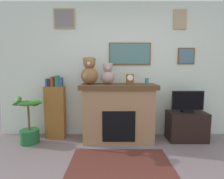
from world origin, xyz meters
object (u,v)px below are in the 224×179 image
Objects in this scene: bookshelf at (55,110)px; potted_plant at (29,124)px; teddy_bear_tan at (108,75)px; television at (187,102)px; teddy_bear_brown at (89,72)px; tv_stand at (186,126)px; fireplace at (118,112)px; mantel_clock at (130,79)px; candle_jar at (147,81)px.

potted_plant is (-0.39, -0.23, -0.21)m from bookshelf.
bookshelf is at bearing 174.14° from teddy_bear_tan.
teddy_bear_brown is (-1.79, -0.00, 0.55)m from television.
television is (0.00, -0.00, 0.46)m from tv_stand.
television is (1.27, -0.02, 0.19)m from fireplace.
potted_plant is 1.42m from teddy_bear_brown.
teddy_bear_brown is (1.07, 0.13, 0.93)m from potted_plant.
potted_plant is 4.64× the size of mantel_clock.
teddy_bear_brown is 0.33m from teddy_bear_tan.
bookshelf is 2.07× the size of television.
mantel_clock reaches higher than fireplace.
tv_stand is 1.13m from candle_jar.
candle_jar reaches higher than fireplace.
tv_stand is at bearing -2.32° from bookshelf.
teddy_bear_brown is at bearing -179.90° from tv_stand.
potted_plant is 1.73× the size of teddy_bear_brown.
teddy_bear_tan is (-1.47, -0.00, 0.96)m from tv_stand.
bookshelf is 1.53m from mantel_clock.
television is at bearing -2.35° from bookshelf.
fireplace is at bearing 179.25° from television.
tv_stand is 1.18× the size of television.
television is 1.14m from mantel_clock.
teddy_bear_tan is at bearing 179.86° from mantel_clock.
mantel_clock is (1.80, 0.13, 0.80)m from potted_plant.
potted_plant is 1.46× the size of television.
teddy_bear_tan is at bearing 0.02° from teddy_bear_brown.
fireplace is 1.29m from television.
teddy_bear_brown is (-1.04, -0.00, 0.16)m from candle_jar.
potted_plant is 1.24× the size of tv_stand.
bookshelf is at bearing 177.68° from tv_stand.
teddy_bear_brown is at bearing -179.98° from teddy_bear_tan.
fireplace is 0.72m from teddy_bear_tan.
television is 1.19× the size of teddy_bear_brown.
mantel_clock is 0.41m from teddy_bear_tan.
candle_jar is (-0.76, -0.00, 0.38)m from television.
bookshelf is at bearing 176.57° from candle_jar.
fireplace is 1.99× the size of tv_stand.
potted_plant is 7.54× the size of candle_jar.
potted_plant is at bearing -175.87° from mantel_clock.
bookshelf is at bearing 175.77° from mantel_clock.
fireplace is at bearing 179.32° from tv_stand.
television is 0.85m from candle_jar.
teddy_bear_tan is (-0.40, 0.00, 0.08)m from mantel_clock.
bookshelf is 1.75× the size of tv_stand.
bookshelf is at bearing 30.70° from potted_plant.
fireplace is 1.61m from potted_plant.
teddy_bear_tan is (1.40, 0.13, 0.88)m from potted_plant.
television is at bearing -0.75° from fireplace.
television is at bearing 0.05° from teddy_bear_brown.
teddy_bear_brown is (-1.79, -0.00, 1.00)m from tv_stand.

